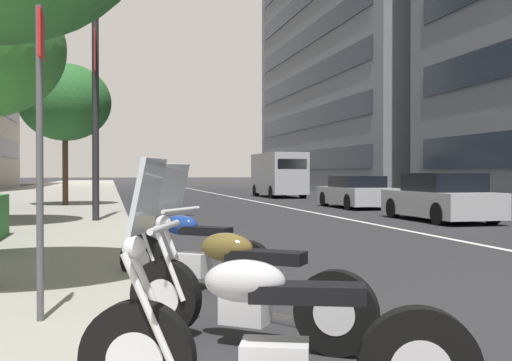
# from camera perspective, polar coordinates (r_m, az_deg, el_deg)

# --- Properties ---
(sidewalk_right_plaza) EXTENTS (160.00, 8.54, 0.15)m
(sidewalk_right_plaza) POSITION_cam_1_polar(r_m,az_deg,el_deg) (33.10, -20.21, -1.65)
(sidewalk_right_plaza) COLOR gray
(sidewalk_right_plaza) RESTS_ON ground
(lane_centre_stripe) EXTENTS (110.00, 0.16, 0.01)m
(lane_centre_stripe) POSITION_cam_1_polar(r_m,az_deg,el_deg) (38.53, -3.15, -1.39)
(lane_centre_stripe) COLOR silver
(lane_centre_stripe) RESTS_ON ground
(motorcycle_under_tarp) EXTENTS (0.94, 2.17, 1.49)m
(motorcycle_under_tarp) POSITION_cam_1_polar(r_m,az_deg,el_deg) (3.50, 1.11, -15.15)
(motorcycle_under_tarp) COLOR black
(motorcycle_under_tarp) RESTS_ON ground
(motorcycle_by_sign_pole) EXTENTS (1.40, 1.82, 1.49)m
(motorcycle_by_sign_pole) POSITION_cam_1_polar(r_m,az_deg,el_deg) (5.01, -1.42, -10.33)
(motorcycle_by_sign_pole) COLOR black
(motorcycle_by_sign_pole) RESTS_ON ground
(motorcycle_far_end_row) EXTENTS (1.43, 1.71, 1.09)m
(motorcycle_far_end_row) POSITION_cam_1_polar(r_m,az_deg,el_deg) (7.38, -6.18, -7.04)
(motorcycle_far_end_row) COLOR black
(motorcycle_far_end_row) RESTS_ON ground
(car_approaching_light) EXTENTS (4.15, 1.87, 1.41)m
(car_approaching_light) POSITION_cam_1_polar(r_m,az_deg,el_deg) (18.45, 17.12, -1.66)
(car_approaching_light) COLOR #B7B7BC
(car_approaching_light) RESTS_ON ground
(car_mid_block_traffic) EXTENTS (4.15, 1.90, 1.29)m
(car_mid_block_traffic) POSITION_cam_1_polar(r_m,az_deg,el_deg) (24.62, 9.46, -1.16)
(car_mid_block_traffic) COLOR #B7B7BC
(car_mid_block_traffic) RESTS_ON ground
(delivery_van_ahead) EXTENTS (5.18, 2.15, 2.57)m
(delivery_van_ahead) POSITION_cam_1_polar(r_m,az_deg,el_deg) (35.13, 2.15, 0.64)
(delivery_van_ahead) COLOR #B7B7BC
(delivery_van_ahead) RESTS_ON ground
(parking_sign_by_curb) EXTENTS (0.32, 0.06, 2.67)m
(parking_sign_by_curb) POSITION_cam_1_polar(r_m,az_deg,el_deg) (5.41, -19.82, 4.32)
(parking_sign_by_curb) COLOR #47494C
(parking_sign_by_curb) RESTS_ON sidewalk_right_plaza
(street_lamp_with_banners) EXTENTS (1.26, 2.63, 8.74)m
(street_lamp_with_banners) POSITION_cam_1_polar(r_m,az_deg,el_deg) (16.94, -13.76, 14.08)
(street_lamp_with_banners) COLOR #232326
(street_lamp_with_banners) RESTS_ON sidewalk_right_plaza
(street_tree_mid_sidewalk) EXTENTS (3.56, 3.56, 5.56)m
(street_tree_mid_sidewalk) POSITION_cam_1_polar(r_m,az_deg,el_deg) (24.90, -17.68, 7.08)
(street_tree_mid_sidewalk) COLOR #473323
(street_tree_mid_sidewalk) RESTS_ON sidewalk_right_plaza
(office_tower_mid_left) EXTENTS (28.89, 17.08, 30.92)m
(office_tower_mid_left) POSITION_cam_1_polar(r_m,az_deg,el_deg) (54.51, 13.54, 15.62)
(office_tower_mid_left) COLOR gray
(office_tower_mid_left) RESTS_ON ground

